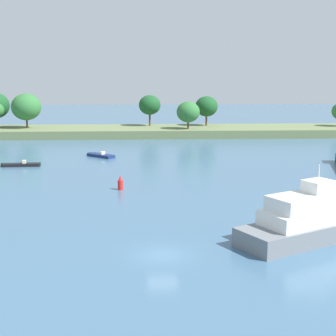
{
  "coord_description": "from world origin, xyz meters",
  "views": [
    {
      "loc": [
        -1.28,
        -39.92,
        14.81
      ],
      "look_at": [
        1.89,
        32.3,
        1.2
      ],
      "focal_mm": 54.53,
      "sensor_mm": 36.0,
      "label": 1
    }
  ],
  "objects_px": {
    "channel_buoy_red": "(120,183)",
    "small_motorboat": "(101,155)",
    "fishing_skiff": "(21,165)",
    "white_riverboat": "(336,214)"
  },
  "relations": [
    {
      "from": "channel_buoy_red",
      "to": "fishing_skiff",
      "type": "bearing_deg",
      "value": 133.92
    },
    {
      "from": "fishing_skiff",
      "to": "channel_buoy_red",
      "type": "relative_size",
      "value": 3.26
    },
    {
      "from": "channel_buoy_red",
      "to": "small_motorboat",
      "type": "bearing_deg",
      "value": 100.35
    },
    {
      "from": "channel_buoy_red",
      "to": "white_riverboat",
      "type": "bearing_deg",
      "value": -42.09
    },
    {
      "from": "fishing_skiff",
      "to": "channel_buoy_red",
      "type": "xyz_separation_m",
      "value": [
        16.65,
        -17.29,
        0.56
      ]
    },
    {
      "from": "small_motorboat",
      "to": "channel_buoy_red",
      "type": "height_order",
      "value": "channel_buoy_red"
    },
    {
      "from": "small_motorboat",
      "to": "fishing_skiff",
      "type": "height_order",
      "value": "small_motorboat"
    },
    {
      "from": "fishing_skiff",
      "to": "channel_buoy_red",
      "type": "distance_m",
      "value": 24.01
    },
    {
      "from": "small_motorboat",
      "to": "white_riverboat",
      "type": "distance_m",
      "value": 51.5
    },
    {
      "from": "fishing_skiff",
      "to": "channel_buoy_red",
      "type": "height_order",
      "value": "channel_buoy_red"
    }
  ]
}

